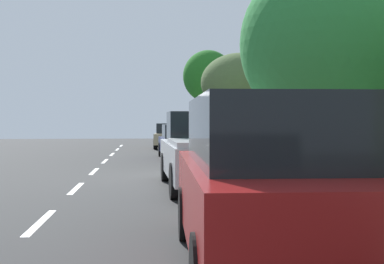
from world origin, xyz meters
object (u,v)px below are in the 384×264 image
(street_tree_mid_block, at_px, (320,44))
(street_tree_far_end, at_px, (240,83))
(parked_pickup_silver_mid, at_px, (205,153))
(parked_sedan_tan_farthest, at_px, (170,136))
(cyclist_with_backpack, at_px, (211,140))
(street_tree_corner, at_px, (208,77))
(parked_sedan_dark_blue_far, at_px, (181,142))
(bicycle_at_curb, at_px, (204,156))
(pedestrian_on_phone, at_px, (256,139))
(parked_suv_red_second, at_px, (268,181))

(street_tree_mid_block, xyz_separation_m, street_tree_far_end, (0.00, 9.71, -0.14))
(parked_pickup_silver_mid, relative_size, street_tree_far_end, 1.23)
(parked_sedan_tan_farthest, distance_m, cyclist_with_backpack, 12.74)
(parked_pickup_silver_mid, height_order, street_tree_mid_block, street_tree_mid_block)
(parked_sedan_tan_farthest, xyz_separation_m, street_tree_corner, (2.44, 0.65, 3.68))
(parked_sedan_dark_blue_far, distance_m, bicycle_at_curb, 4.00)
(pedestrian_on_phone, bearing_deg, parked_suv_red_second, -101.63)
(street_tree_far_end, bearing_deg, bicycle_at_curb, -130.56)
(street_tree_mid_block, relative_size, street_tree_far_end, 1.18)
(street_tree_far_end, distance_m, street_tree_corner, 10.97)
(parked_suv_red_second, bearing_deg, parked_sedan_dark_blue_far, 89.81)
(parked_pickup_silver_mid, bearing_deg, street_tree_far_end, 73.41)
(parked_sedan_tan_farthest, height_order, cyclist_with_backpack, cyclist_with_backpack)
(street_tree_mid_block, xyz_separation_m, pedestrian_on_phone, (0.23, 7.52, -2.37))
(pedestrian_on_phone, bearing_deg, cyclist_with_backpack, -171.61)
(parked_suv_red_second, relative_size, bicycle_at_curb, 2.67)
(parked_sedan_dark_blue_far, bearing_deg, bicycle_at_curb, -81.31)
(bicycle_at_curb, bearing_deg, cyclist_with_backpack, -63.68)
(bicycle_at_curb, relative_size, street_tree_mid_block, 0.35)
(street_tree_mid_block, bearing_deg, cyclist_with_backpack, 101.48)
(parked_suv_red_second, height_order, parked_sedan_tan_farthest, parked_suv_red_second)
(street_tree_far_end, height_order, street_tree_corner, street_tree_corner)
(cyclist_with_backpack, bearing_deg, street_tree_far_end, 58.87)
(street_tree_far_end, bearing_deg, parked_suv_red_second, -99.07)
(cyclist_with_backpack, bearing_deg, parked_sedan_tan_farthest, 94.33)
(street_tree_far_end, xyz_separation_m, street_tree_corner, (0.00, 10.91, 1.19))
(parked_sedan_dark_blue_far, relative_size, pedestrian_on_phone, 2.84)
(parked_suv_red_second, xyz_separation_m, bicycle_at_curb, (0.66, 12.78, -0.64))
(parked_sedan_tan_farthest, height_order, bicycle_at_curb, parked_sedan_tan_farthest)
(cyclist_with_backpack, xyz_separation_m, pedestrian_on_phone, (1.71, 0.25, -0.01))
(parked_suv_red_second, relative_size, parked_sedan_tan_farthest, 1.05)
(street_tree_mid_block, bearing_deg, pedestrian_on_phone, 88.25)
(parked_sedan_dark_blue_far, height_order, street_tree_corner, street_tree_corner)
(street_tree_corner, distance_m, pedestrian_on_phone, 13.54)
(parked_sedan_dark_blue_far, relative_size, bicycle_at_curb, 2.51)
(street_tree_corner, xyz_separation_m, pedestrian_on_phone, (0.23, -13.10, -3.42))
(bicycle_at_curb, bearing_deg, street_tree_far_end, 49.44)
(parked_suv_red_second, relative_size, street_tree_far_end, 1.09)
(bicycle_at_curb, distance_m, cyclist_with_backpack, 0.81)
(bicycle_at_curb, xyz_separation_m, cyclist_with_backpack, (0.23, -0.46, 0.63))
(parked_sedan_dark_blue_far, bearing_deg, street_tree_mid_block, -78.83)
(parked_pickup_silver_mid, height_order, parked_sedan_tan_farthest, parked_pickup_silver_mid)
(parked_pickup_silver_mid, height_order, cyclist_with_backpack, parked_pickup_silver_mid)
(parked_suv_red_second, distance_m, street_tree_far_end, 15.12)
(parked_sedan_dark_blue_far, xyz_separation_m, bicycle_at_curb, (0.60, -3.94, -0.36))
(parked_sedan_tan_farthest, xyz_separation_m, bicycle_at_curb, (0.74, -12.25, -0.36))
(parked_sedan_dark_blue_far, relative_size, street_tree_far_end, 1.03)
(bicycle_at_curb, distance_m, street_tree_far_end, 3.87)
(parked_sedan_tan_farthest, relative_size, cyclist_with_backpack, 2.69)
(parked_pickup_silver_mid, relative_size, parked_sedan_dark_blue_far, 1.20)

